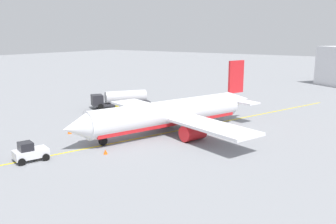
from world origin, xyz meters
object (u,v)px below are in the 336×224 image
fuel_tanker (121,98)px  safety_cone_nose (105,152)px  airplane (171,114)px  pushback_tug (30,152)px  safety_cone_wingtip (69,131)px  refueling_worker (117,108)px

fuel_tanker → safety_cone_nose: fuel_tanker is taller
airplane → pushback_tug: size_ratio=7.80×
pushback_tug → safety_cone_wingtip: pushback_tug is taller
safety_cone_wingtip → fuel_tanker: bearing=-159.3°
airplane → safety_cone_nose: 12.81m
refueling_worker → fuel_tanker: bearing=-145.4°
pushback_tug → refueling_worker: size_ratio=2.36×
safety_cone_nose → fuel_tanker: bearing=-141.7°
fuel_tanker → pushback_tug: 31.26m
pushback_tug → safety_cone_wingtip: size_ratio=6.22×
fuel_tanker → safety_cone_wingtip: fuel_tanker is taller
airplane → safety_cone_wingtip: bearing=-51.7°
fuel_tanker → refueling_worker: bearing=34.6°
refueling_worker → safety_cone_nose: bearing=39.1°
fuel_tanker → pushback_tug: fuel_tanker is taller
refueling_worker → safety_cone_nose: 23.51m
fuel_tanker → safety_cone_wingtip: size_ratio=16.45×
refueling_worker → safety_cone_wingtip: (14.57, 4.25, -0.50)m
fuel_tanker → pushback_tug: (28.71, 12.35, -0.73)m
airplane → fuel_tanker: (-9.70, -18.27, -0.91)m
airplane → pushback_tug: (19.01, -5.93, -1.64)m
airplane → pushback_tug: bearing=-17.3°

